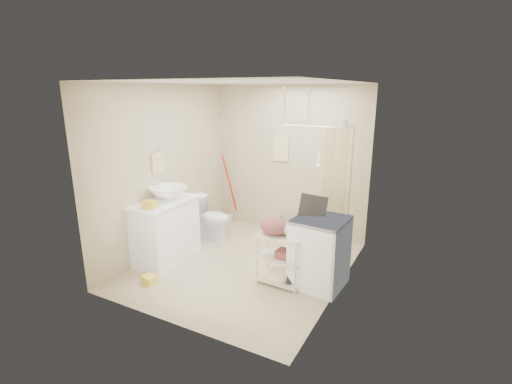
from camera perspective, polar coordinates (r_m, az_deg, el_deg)
floor at (r=5.58m, az=-1.78°, el=-11.20°), size 3.20×3.20×0.00m
ceiling at (r=4.99m, az=-2.03°, el=16.55°), size 2.80×3.20×0.04m
wall_back at (r=6.54m, az=5.12°, el=4.78°), size 2.80×0.04×2.60m
wall_front at (r=3.88m, az=-13.75°, el=-3.07°), size 2.80×0.04×2.60m
wall_left at (r=5.94m, az=-13.71°, el=3.32°), size 0.04×3.20×2.60m
wall_right at (r=4.62m, az=13.35°, el=-0.08°), size 0.04×3.20×2.60m
vanity at (r=5.76m, az=-13.76°, el=-5.76°), size 0.62×1.07×0.93m
sink at (r=5.65m, az=-13.32°, el=-0.16°), size 0.65×0.65×0.20m
counter_basket at (r=5.31m, az=-16.04°, el=-1.86°), size 0.20×0.16×0.10m
floor_basket at (r=5.28m, az=-16.08°, el=-12.63°), size 0.31×0.26×0.15m
toilet at (r=6.48m, az=-6.87°, el=-3.90°), size 0.73×0.43×0.74m
mop at (r=7.15m, az=-4.18°, el=0.51°), size 0.13×0.13×1.33m
potted_plant_a at (r=6.70m, az=3.65°, el=-5.06°), size 0.18×0.13×0.32m
potted_plant_b at (r=6.65m, az=6.16°, el=-5.24°), size 0.23×0.23×0.33m
hanging_towel at (r=6.54m, az=3.88°, el=6.60°), size 0.28×0.03×0.42m
towel_ring at (r=5.75m, az=-14.99°, el=4.57°), size 0.04×0.22×0.34m
tp_holder at (r=6.09m, az=-12.78°, el=-1.96°), size 0.08×0.12×0.14m
shower at (r=5.80m, az=10.67°, el=0.68°), size 1.10×1.10×2.10m
shampoo_bottle_a at (r=6.22m, az=9.87°, el=5.50°), size 0.13×0.13×0.27m
shampoo_bottle_b at (r=6.21m, az=11.06°, el=4.91°), size 0.08×0.09×0.16m
washing_machine at (r=4.95m, az=9.76°, el=-9.10°), size 0.68×0.70×0.93m
laundry_rack at (r=4.95m, az=3.87°, el=-9.56°), size 0.62×0.38×0.83m
ironing_board at (r=4.87m, az=7.85°, el=-7.41°), size 0.37×0.21×1.25m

